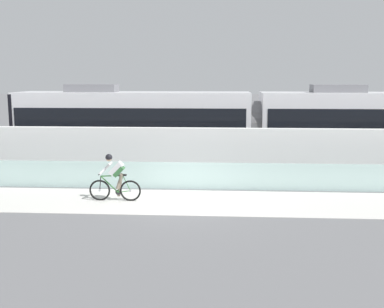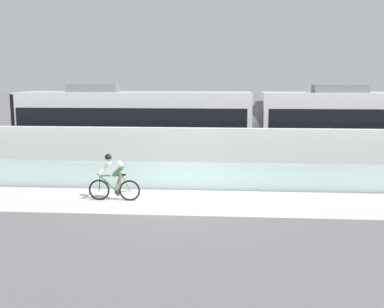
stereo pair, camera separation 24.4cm
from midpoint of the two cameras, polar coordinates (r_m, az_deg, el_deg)
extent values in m
plane|color=slate|center=(15.82, -1.11, -5.85)|extent=(200.00, 200.00, 0.00)
cube|color=silver|center=(15.82, -1.11, -5.83)|extent=(32.00, 3.20, 0.01)
cube|color=silver|center=(17.50, -0.54, -2.66)|extent=(32.00, 0.05, 1.01)
cube|color=white|center=(19.16, -0.08, 0.07)|extent=(32.00, 0.36, 2.11)
cube|color=#595654|center=(21.78, 0.42, -1.61)|extent=(32.00, 0.08, 0.01)
cube|color=#595654|center=(23.19, 0.67, -0.94)|extent=(32.00, 0.08, 0.01)
cube|color=silver|center=(22.57, -6.63, 3.58)|extent=(11.00, 2.50, 3.10)
cube|color=black|center=(22.54, -6.64, 4.47)|extent=(10.56, 2.54, 1.04)
cube|color=orange|center=(22.75, -6.56, 0.15)|extent=(10.78, 2.53, 0.28)
cube|color=slate|center=(22.93, -11.62, 7.87)|extent=(2.40, 1.10, 0.36)
cube|color=#232326|center=(23.70, -14.94, -0.16)|extent=(1.40, 1.88, 0.20)
cylinder|color=black|center=(23.04, -15.52, -0.60)|extent=(0.60, 0.10, 0.60)
cylinder|color=black|center=(24.37, -14.38, -0.02)|extent=(0.60, 0.10, 0.60)
cube|color=#232326|center=(22.39, 2.33, -0.39)|extent=(1.40, 1.88, 0.20)
cylinder|color=black|center=(21.69, 2.26, -0.87)|extent=(0.60, 0.10, 0.60)
cylinder|color=black|center=(23.10, 2.39, -0.24)|extent=(0.60, 0.10, 0.60)
cube|color=black|center=(24.21, -19.42, 3.50)|extent=(0.16, 2.54, 2.94)
cube|color=silver|center=(23.31, 22.39, 3.12)|extent=(11.00, 2.50, 3.10)
cube|color=black|center=(23.28, 22.45, 3.97)|extent=(10.56, 2.54, 1.04)
cube|color=orange|center=(23.48, 22.19, -0.21)|extent=(10.78, 2.53, 0.28)
cube|color=slate|center=(22.67, 17.86, 7.60)|extent=(2.40, 1.10, 0.36)
cube|color=#232326|center=(22.68, 13.67, -0.53)|extent=(1.40, 1.88, 0.20)
cylinder|color=black|center=(21.99, 13.96, -1.00)|extent=(0.60, 0.10, 0.60)
cylinder|color=black|center=(23.39, 13.38, -0.37)|extent=(0.60, 0.10, 0.60)
cylinder|color=#59595B|center=(22.21, 8.12, 3.45)|extent=(0.60, 2.30, 2.30)
torus|color=black|center=(16.22, -10.82, -4.32)|extent=(0.72, 0.06, 0.72)
cylinder|color=#99999E|center=(16.22, -10.82, -4.32)|extent=(0.07, 0.10, 0.07)
torus|color=black|center=(15.98, -7.17, -4.44)|extent=(0.72, 0.06, 0.72)
cylinder|color=#99999E|center=(15.98, -7.17, -4.44)|extent=(0.07, 0.10, 0.07)
cylinder|color=#337233|center=(16.09, -9.68, -3.62)|extent=(0.60, 0.04, 0.58)
cylinder|color=#337233|center=(16.00, -8.37, -3.60)|extent=(0.22, 0.04, 0.59)
cylinder|color=#337233|center=(16.00, -9.40, -2.61)|extent=(0.76, 0.04, 0.07)
cylinder|color=#337233|center=(16.03, -7.92, -4.52)|extent=(0.43, 0.03, 0.09)
cylinder|color=#337233|center=(15.94, -7.63, -3.52)|extent=(0.27, 0.02, 0.53)
cylinder|color=black|center=(16.16, -10.76, -3.48)|extent=(0.08, 0.03, 0.49)
cube|color=black|center=(15.91, -8.08, -2.52)|extent=(0.24, 0.10, 0.05)
cylinder|color=black|center=(16.08, -10.71, -2.29)|extent=(0.03, 0.58, 0.03)
cylinder|color=#262628|center=(16.08, -8.66, -4.60)|extent=(0.18, 0.02, 0.18)
cube|color=silver|center=(15.92, -8.87, -1.75)|extent=(0.50, 0.28, 0.51)
cube|color=#336638|center=(15.91, -8.54, -2.07)|extent=(0.38, 0.30, 0.38)
sphere|color=beige|center=(15.91, -9.74, -0.51)|extent=(0.20, 0.20, 0.20)
sphere|color=black|center=(15.91, -9.75, -0.39)|extent=(0.23, 0.23, 0.23)
cylinder|color=silver|center=(16.00, -10.12, -1.69)|extent=(0.44, 0.41, 0.41)
cylinder|color=silver|center=(16.00, -10.12, -1.69)|extent=(0.44, 0.41, 0.41)
cylinder|color=#726656|center=(16.01, -8.44, -3.76)|extent=(0.29, 0.33, 0.80)
cylinder|color=#726656|center=(15.98, -8.45, -3.27)|extent=(0.29, 0.33, 0.54)
camera|label=1|loc=(0.12, -89.61, 0.06)|focal=43.77mm
camera|label=2|loc=(0.12, 90.39, -0.06)|focal=43.77mm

